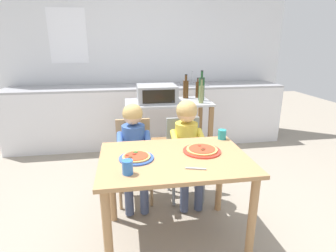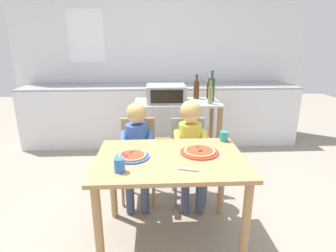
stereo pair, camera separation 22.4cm
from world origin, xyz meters
The scene contains 19 objects.
ground_plane centered at (0.00, 1.06, 0.00)m, with size 10.56×10.56×0.00m, color gray.
back_wall_tiled centered at (0.00, 2.70, 1.35)m, with size 4.67×0.13×2.70m.
kitchen_counter centered at (0.00, 2.29, 0.46)m, with size 4.20×0.60×1.12m.
kitchen_island_cart centered at (0.17, 1.37, 0.57)m, with size 1.05×0.54×0.86m.
toaster_oven centered at (0.04, 1.37, 0.96)m, with size 0.47×0.40×0.20m.
bottle_slim_sauce centered at (0.59, 1.55, 0.97)m, with size 0.05×0.05×0.26m.
bottle_clear_vinegar centered at (0.43, 1.55, 0.98)m, with size 0.07×0.07×0.31m.
bottle_squat_spirits centered at (0.55, 1.22, 0.98)m, with size 0.05×0.05×0.29m.
bottle_dark_olive_oil centered at (0.59, 1.37, 1.01)m, with size 0.07×0.07×0.37m.
dining_table centered at (0.00, 0.00, 0.62)m, with size 1.11×0.78×0.73m.
dining_chair_left centered at (-0.28, 0.70, 0.48)m, with size 0.36×0.36×0.81m.
dining_chair_right centered at (0.23, 0.67, 0.48)m, with size 0.36×0.36×0.81m.
child_in_blue_striped_shirt centered at (-0.28, 0.57, 0.65)m, with size 0.32×0.42×0.99m.
child_in_yellow_shirt centered at (0.23, 0.55, 0.67)m, with size 0.32×0.42×1.02m.
pizza_plate_blue_rimmed centered at (-0.28, 0.01, 0.75)m, with size 0.26×0.26×0.03m.
pizza_plate_red_rimmed centered at (0.23, 0.06, 0.75)m, with size 0.29×0.29×0.03m.
drinking_cup_teal centered at (0.49, 0.32, 0.78)m, with size 0.07×0.07×0.09m, color teal.
drinking_cup_blue centered at (-0.35, -0.22, 0.78)m, with size 0.07×0.07×0.10m, color blue.
serving_spoon centered at (0.11, -0.23, 0.74)m, with size 0.01×0.01×0.14m, color #B7BABF.
Camera 1 is at (-0.34, -1.81, 1.55)m, focal length 28.61 mm.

